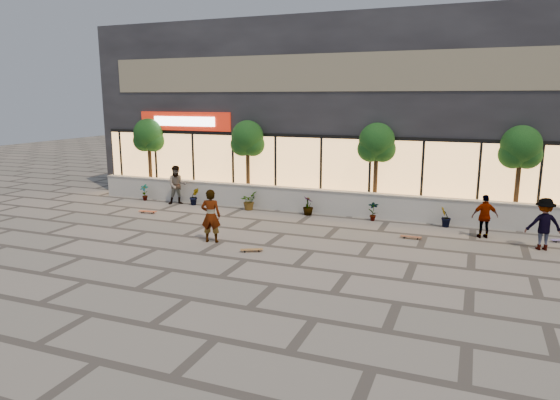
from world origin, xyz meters
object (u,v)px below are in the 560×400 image
(tree_midwest, at_px, (248,140))
(tree_west, at_px, (149,137))
(skater_left, at_px, (177,185))
(skater_right_far, at_px, (544,224))
(tree_east, at_px, (521,150))
(skateboard_left, at_px, (148,211))
(skater_right_near, at_px, (485,216))
(skateboard_center, at_px, (252,250))
(tree_mideast, at_px, (377,145))
(skater_center, at_px, (211,216))
(skateboard_right_near, at_px, (411,237))

(tree_midwest, bearing_deg, tree_west, 180.00)
(skater_left, relative_size, skater_right_far, 1.05)
(tree_midwest, bearing_deg, tree_east, 0.00)
(tree_midwest, distance_m, skateboard_left, 5.56)
(skateboard_left, bearing_deg, tree_east, 6.39)
(tree_west, distance_m, tree_midwest, 5.50)
(tree_east, height_order, skateboard_left, tree_east)
(skater_right_near, bearing_deg, skateboard_left, -13.83)
(tree_midwest, relative_size, skateboard_center, 5.30)
(tree_west, xyz_separation_m, tree_east, (17.00, 0.00, 0.00))
(tree_west, xyz_separation_m, skateboard_center, (8.83, -6.88, -2.91))
(tree_mideast, xyz_separation_m, skater_center, (-4.45, -6.36, -2.05))
(tree_mideast, distance_m, skater_right_near, 5.42)
(skater_center, distance_m, skater_right_near, 9.71)
(tree_midwest, xyz_separation_m, tree_east, (11.50, 0.00, 0.00))
(skater_right_near, xyz_separation_m, skateboard_left, (-13.60, -1.17, -0.71))
(skater_right_far, relative_size, skateboard_center, 2.35)
(skater_left, distance_m, skateboard_right_near, 11.21)
(skater_left, bearing_deg, tree_east, -28.83)
(skater_center, height_order, skater_left, skater_center)
(skater_right_far, bearing_deg, skateboard_left, -11.67)
(tree_midwest, xyz_separation_m, skateboard_right_near, (7.98, -3.40, -2.91))
(tree_west, height_order, tree_midwest, same)
(tree_mideast, xyz_separation_m, skateboard_left, (-9.21, -3.48, -2.91))
(tree_midwest, bearing_deg, skater_right_near, -12.57)
(skateboard_center, height_order, skateboard_left, skateboard_left)
(skater_right_near, xyz_separation_m, skateboard_right_near, (-2.40, -1.09, -0.71))
(skateboard_right_near, bearing_deg, skater_right_far, 3.75)
(tree_mideast, distance_m, skateboard_right_near, 4.90)
(tree_west, bearing_deg, skater_right_near, -8.29)
(skater_left, height_order, skater_right_near, skater_left)
(skater_left, relative_size, skater_right_near, 1.17)
(tree_west, xyz_separation_m, skater_right_near, (15.88, -2.32, -2.20))
(tree_midwest, distance_m, skater_right_far, 12.74)
(skateboard_center, relative_size, skateboard_left, 0.90)
(skater_right_far, bearing_deg, skateboard_center, 10.01)
(skater_left, bearing_deg, tree_west, 116.27)
(skateboard_right_near, bearing_deg, tree_east, 43.93)
(skateboard_left, xyz_separation_m, skateboard_right_near, (11.20, 0.08, -0.01))
(tree_mideast, relative_size, skateboard_right_near, 5.26)
(skater_center, height_order, skateboard_center, skater_center)
(skateboard_right_near, bearing_deg, skateboard_center, -143.36)
(skater_center, height_order, skateboard_left, skater_center)
(tree_midwest, xyz_separation_m, skateboard_left, (-3.21, -3.48, -2.91))
(skateboard_left, distance_m, skateboard_right_near, 11.20)
(skater_right_far, bearing_deg, tree_east, -90.97)
(skateboard_center, bearing_deg, skater_right_near, 4.80)
(tree_west, bearing_deg, skateboard_left, -56.72)
(tree_east, xyz_separation_m, skateboard_center, (-8.17, -6.88, -2.91))
(tree_west, distance_m, skater_right_far, 18.06)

